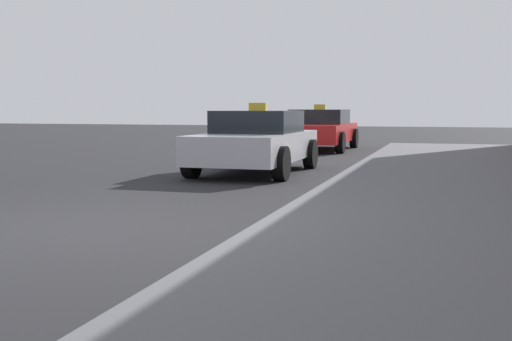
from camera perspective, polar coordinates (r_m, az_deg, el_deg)
The scene contains 4 objects.
ground_plane at distance 7.51m, azimuth -15.16°, elevation -4.95°, with size 80.00×80.00×0.00m, color #232326.
sidewalk at distance 6.40m, azimuth 17.18°, elevation -6.12°, with size 4.00×32.00×0.15m, color #5B5B60.
car_silver at distance 13.39m, azimuth -0.01°, elevation 2.56°, with size 1.98×4.04×1.43m.
car_red at distance 20.74m, azimuth 5.49°, elevation 3.60°, with size 2.07×4.34×1.43m.
Camera 1 is at (3.90, -6.27, 1.34)m, focal length 45.93 mm.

